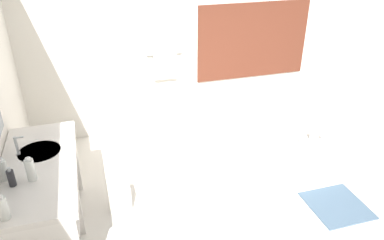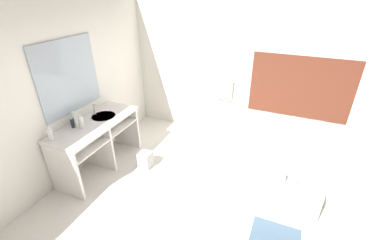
{
  "view_description": "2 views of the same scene",
  "coord_description": "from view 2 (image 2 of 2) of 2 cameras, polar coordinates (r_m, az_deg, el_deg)",
  "views": [
    {
      "loc": [
        -1.35,
        -2.7,
        2.74
      ],
      "look_at": [
        -0.27,
        0.92,
        0.74
      ],
      "focal_mm": 35.0,
      "sensor_mm": 36.0,
      "label": 1
    },
    {
      "loc": [
        0.93,
        -2.41,
        2.81
      ],
      "look_at": [
        -0.53,
        1.06,
        0.8
      ],
      "focal_mm": 24.0,
      "sensor_mm": 36.0,
      "label": 2
    }
  ],
  "objects": [
    {
      "name": "ground_plane",
      "position": [
        3.82,
        1.18,
        -19.28
      ],
      "size": [
        16.0,
        16.0,
        0.0
      ],
      "primitive_type": "plane",
      "color": "silver",
      "rests_on": "ground"
    },
    {
      "name": "wall_back_with_blinds",
      "position": [
        4.95,
        11.52,
        10.31
      ],
      "size": [
        7.4,
        0.13,
        2.7
      ],
      "color": "white",
      "rests_on": "ground_plane"
    },
    {
      "name": "wall_left_with_mirror",
      "position": [
        4.24,
        -27.92,
        4.64
      ],
      "size": [
        0.08,
        7.4,
        2.7
      ],
      "color": "white",
      "rests_on": "ground_plane"
    },
    {
      "name": "vanity_counter",
      "position": [
        4.45,
        -20.17,
        -2.83
      ],
      "size": [
        0.64,
        1.5,
        0.88
      ],
      "color": "white",
      "rests_on": "ground_plane"
    },
    {
      "name": "sink_faucet",
      "position": [
        4.55,
        -20.9,
        2.21
      ],
      "size": [
        0.09,
        0.04,
        0.18
      ],
      "color": "silver",
      "rests_on": "vanity_counter"
    },
    {
      "name": "bathtub",
      "position": [
        4.48,
        20.15,
        -8.37
      ],
      "size": [
        1.01,
        1.83,
        0.63
      ],
      "color": "silver",
      "rests_on": "ground_plane"
    },
    {
      "name": "water_bottle_1",
      "position": [
        4.17,
        -23.38,
        -0.47
      ],
      "size": [
        0.07,
        0.07,
        0.21
      ],
      "color": "silver",
      "rests_on": "vanity_counter"
    },
    {
      "name": "water_bottle_2",
      "position": [
        4.05,
        -28.95,
        -2.77
      ],
      "size": [
        0.07,
        0.07,
        0.2
      ],
      "color": "silver",
      "rests_on": "vanity_counter"
    },
    {
      "name": "water_bottle_3",
      "position": [
        4.36,
        -24.75,
        0.41
      ],
      "size": [
        0.07,
        0.07,
        0.2
      ],
      "color": "silver",
      "rests_on": "vanity_counter"
    },
    {
      "name": "soap_dispenser",
      "position": [
        4.26,
        -25.0,
        -0.6
      ],
      "size": [
        0.06,
        0.06,
        0.17
      ],
      "color": "#28282D",
      "rests_on": "vanity_counter"
    },
    {
      "name": "waste_bin",
      "position": [
        4.52,
        -10.3,
        -8.67
      ],
      "size": [
        0.21,
        0.21,
        0.28
      ],
      "color": "#B2B2B2",
      "rests_on": "ground_plane"
    }
  ]
}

